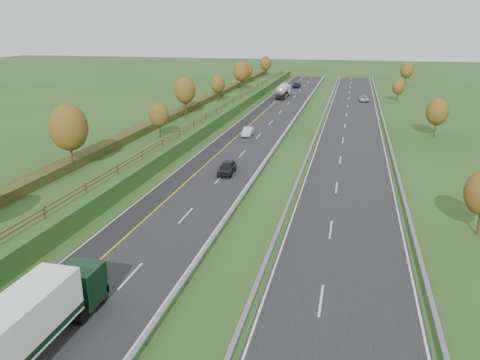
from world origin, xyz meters
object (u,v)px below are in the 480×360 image
object	(u,v)px
car_small_far	(297,85)
car_silver_mid	(248,131)
road_tanker	(283,90)
car_dark_near	(227,168)
car_oncoming	(364,98)
box_lorry	(2,346)

from	to	relation	value
car_small_far	car_silver_mid	bearing A→B (deg)	-88.54
road_tanker	car_dark_near	size ratio (longest dim) A/B	2.45
car_silver_mid	car_oncoming	size ratio (longest dim) A/B	0.91
car_dark_near	car_small_far	world-z (taller)	car_dark_near
box_lorry	car_oncoming	world-z (taller)	box_lorry
car_dark_near	road_tanker	bearing A→B (deg)	89.44
road_tanker	car_dark_near	xyz separation A→B (m)	(3.11, -67.91, -1.04)
car_dark_near	car_small_far	xyz separation A→B (m)	(-2.19, 89.04, -0.04)
box_lorry	car_small_far	xyz separation A→B (m)	(-0.65, 126.83, -1.55)
road_tanker	car_silver_mid	size ratio (longest dim) A/B	2.55
car_oncoming	car_dark_near	bearing A→B (deg)	69.27
car_dark_near	car_small_far	bearing A→B (deg)	88.22
road_tanker	car_oncoming	distance (m)	20.55
road_tanker	car_small_far	distance (m)	21.17
box_lorry	car_silver_mid	distance (m)	59.52
box_lorry	car_dark_near	bearing A→B (deg)	87.67
box_lorry	car_silver_mid	size ratio (longest dim) A/B	3.71
car_dark_near	car_silver_mid	bearing A→B (deg)	92.45
car_dark_near	car_oncoming	xyz separation A→B (m)	(17.33, 66.10, -0.11)
car_oncoming	road_tanker	bearing A→B (deg)	-11.11
car_silver_mid	car_oncoming	xyz separation A→B (m)	(19.47, 44.39, -0.05)
car_silver_mid	car_small_far	distance (m)	67.33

